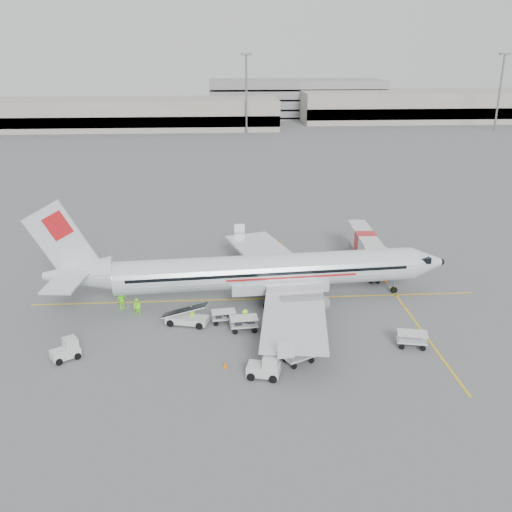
{
  "coord_description": "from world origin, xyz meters",
  "views": [
    {
      "loc": [
        -3.59,
        -51.53,
        23.35
      ],
      "look_at": [
        0.0,
        2.0,
        3.8
      ],
      "focal_mm": 40.0,
      "sensor_mm": 36.0,
      "label": 1
    }
  ],
  "objects_px": {
    "belt_loader": "(187,311)",
    "tug_mid": "(264,366)",
    "jet_bridge": "(365,249)",
    "tug_aft": "(65,350)",
    "aircraft": "(268,250)",
    "tug_fore": "(301,302)"
  },
  "relations": [
    {
      "from": "aircraft",
      "to": "tug_aft",
      "type": "bearing_deg",
      "value": -153.45
    },
    {
      "from": "aircraft",
      "to": "belt_loader",
      "type": "distance_m",
      "value": 9.79
    },
    {
      "from": "tug_fore",
      "to": "tug_aft",
      "type": "distance_m",
      "value": 21.42
    },
    {
      "from": "jet_bridge",
      "to": "tug_aft",
      "type": "xyz_separation_m",
      "value": [
        -28.92,
        -19.13,
        -1.07
      ]
    },
    {
      "from": "belt_loader",
      "to": "tug_mid",
      "type": "distance_m",
      "value": 11.05
    },
    {
      "from": "tug_aft",
      "to": "tug_mid",
      "type": "bearing_deg",
      "value": -46.08
    },
    {
      "from": "aircraft",
      "to": "jet_bridge",
      "type": "bearing_deg",
      "value": 32.76
    },
    {
      "from": "belt_loader",
      "to": "tug_mid",
      "type": "relative_size",
      "value": 2.02
    },
    {
      "from": "belt_loader",
      "to": "tug_aft",
      "type": "height_order",
      "value": "belt_loader"
    },
    {
      "from": "tug_fore",
      "to": "jet_bridge",
      "type": "bearing_deg",
      "value": 56.91
    },
    {
      "from": "tug_mid",
      "to": "tug_fore",
      "type": "bearing_deg",
      "value": 82.74
    },
    {
      "from": "aircraft",
      "to": "tug_aft",
      "type": "xyz_separation_m",
      "value": [
        -17.05,
        -10.17,
        -4.47
      ]
    },
    {
      "from": "belt_loader",
      "to": "tug_aft",
      "type": "xyz_separation_m",
      "value": [
        -9.41,
        -5.51,
        -0.49
      ]
    },
    {
      "from": "aircraft",
      "to": "tug_fore",
      "type": "xyz_separation_m",
      "value": [
        2.97,
        -2.56,
        -4.44
      ]
    },
    {
      "from": "tug_fore",
      "to": "tug_mid",
      "type": "height_order",
      "value": "tug_mid"
    },
    {
      "from": "aircraft",
      "to": "tug_aft",
      "type": "distance_m",
      "value": 20.35
    },
    {
      "from": "tug_aft",
      "to": "jet_bridge",
      "type": "bearing_deg",
      "value": 0.64
    },
    {
      "from": "aircraft",
      "to": "tug_aft",
      "type": "relative_size",
      "value": 17.6
    },
    {
      "from": "aircraft",
      "to": "tug_fore",
      "type": "distance_m",
      "value": 5.92
    },
    {
      "from": "belt_loader",
      "to": "tug_fore",
      "type": "xyz_separation_m",
      "value": [
        10.6,
        2.11,
        -0.46
      ]
    },
    {
      "from": "jet_bridge",
      "to": "tug_fore",
      "type": "xyz_separation_m",
      "value": [
        -8.9,
        -11.51,
        -1.04
      ]
    },
    {
      "from": "belt_loader",
      "to": "jet_bridge",
      "type": "bearing_deg",
      "value": 49.92
    }
  ]
}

